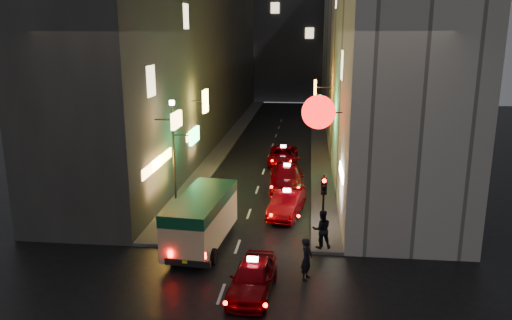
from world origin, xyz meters
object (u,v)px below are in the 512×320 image
(minibus, at_px, (202,215))
(lamp_post, at_px, (174,148))
(traffic_light, at_px, (324,196))
(taxi_near, at_px, (253,275))
(pedestrian_crossing, at_px, (307,256))

(minibus, height_order, lamp_post, lamp_post)
(traffic_light, xyz_separation_m, lamp_post, (-8.20, 4.53, 1.04))
(taxi_near, xyz_separation_m, pedestrian_crossing, (2.08, 1.39, 0.23))
(traffic_light, bearing_deg, minibus, -179.25)
(minibus, distance_m, pedestrian_crossing, 5.74)
(minibus, height_order, taxi_near, minibus)
(traffic_light, bearing_deg, pedestrian_crossing, -103.73)
(minibus, relative_size, traffic_light, 1.73)
(pedestrian_crossing, xyz_separation_m, lamp_post, (-7.50, 7.39, 2.71))
(taxi_near, relative_size, pedestrian_crossing, 2.51)
(pedestrian_crossing, relative_size, traffic_light, 0.58)
(traffic_light, relative_size, lamp_post, 0.56)
(taxi_near, height_order, pedestrian_crossing, pedestrian_crossing)
(taxi_near, height_order, traffic_light, traffic_light)
(taxi_near, bearing_deg, traffic_light, 56.80)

